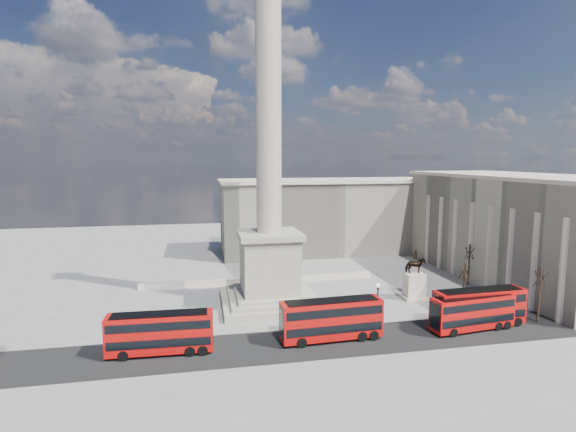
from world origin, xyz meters
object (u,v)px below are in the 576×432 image
Objects in this scene: red_bus_b at (332,319)px; victorian_lamp at (378,304)px; red_bus_d at (473,312)px; pedestrian_standing at (450,308)px; nelsons_column at (269,217)px; red_bus_c at (480,307)px; red_bus_a at (161,333)px; pedestrian_walking at (466,311)px; equestrian_statue at (415,282)px; pedestrian_crossing at (377,313)px.

red_bus_b is 6.21m from victorian_lamp.
red_bus_d is 5.80m from pedestrian_standing.
nelsons_column is at bearing -47.13° from pedestrian_standing.
red_bus_c is at bearing -29.30° from nelsons_column.
red_bus_a is 39.31m from red_bus_c.
red_bus_a is 1.02× the size of red_bus_d.
pedestrian_standing is at bearing 12.95° from red_bus_b.
red_bus_b is at bearing -155.06° from pedestrian_walking.
equestrian_statue is 7.77m from pedestrian_standing.
equestrian_statue is at bearing -5.06° from nelsons_column.
red_bus_d reaches higher than pedestrian_standing.
red_bus_a is 1.80× the size of victorian_lamp.
red_bus_d is 13.14m from equestrian_statue.
pedestrian_standing is at bearing 104.49° from red_bus_c.
red_bus_a is 5.95× the size of pedestrian_walking.
nelsons_column reaches higher than equestrian_statue.
red_bus_b is at bearing 1.80° from red_bus_a.
nelsons_column is at bearing 174.94° from equestrian_statue.
red_bus_b reaches higher than pedestrian_standing.
red_bus_a is 19.51m from red_bus_b.
red_bus_a is at bearing -134.66° from nelsons_column.
red_bus_d reaches higher than pedestrian_walking.
red_bus_c is 1.08× the size of red_bus_d.
victorian_lamp reaches higher than pedestrian_standing.
red_bus_a is at bearing 74.38° from pedestrian_crossing.
nelsons_column reaches higher than victorian_lamp.
nelsons_column is 20.01m from pedestrian_crossing.
nelsons_column is 25.84× the size of pedestrian_walking.
red_bus_d is 5.82× the size of pedestrian_walking.
pedestrian_crossing is at bearing -27.90° from pedestrian_standing.
red_bus_d is 4.52m from pedestrian_walking.
nelsons_column is 4.07× the size of red_bus_b.
equestrian_statue is at bearing -78.96° from pedestrian_crossing.
red_bus_b is 19.81m from red_bus_c.
red_bus_a is 0.95× the size of red_bus_c.
pedestrian_standing reaches higher than pedestrian_walking.
pedestrian_walking is (13.78, 2.66, -2.79)m from victorian_lamp.
nelsons_column reaches higher than pedestrian_crossing.
nelsons_column is 4.44× the size of red_bus_d.
equestrian_statue reaches higher than red_bus_d.
red_bus_a is 28.13m from pedestrian_crossing.
pedestrian_standing is at bearing -119.56° from pedestrian_crossing.
red_bus_d is (-1.63, -1.03, -0.22)m from red_bus_c.
pedestrian_walking is at bearing 7.34° from red_bus_b.
red_bus_a is at bearing -160.10° from pedestrian_walking.
red_bus_a is (-14.34, -14.52, -10.50)m from nelsons_column.
victorian_lamp is (25.55, 0.80, 1.33)m from red_bus_a.
equestrian_statue reaches higher than pedestrian_crossing.
equestrian_statue is at bearing 122.44° from pedestrian_walking.
red_bus_b is at bearing -143.30° from equestrian_statue.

